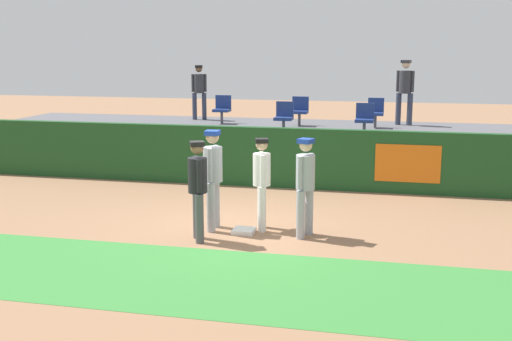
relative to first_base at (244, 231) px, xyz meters
name	(u,v)px	position (x,y,z in m)	size (l,w,h in m)	color
ground_plane	(232,231)	(-0.25, 0.05, -0.04)	(60.00, 60.00, 0.00)	#936B4C
grass_foreground_strip	(188,278)	(-0.25, -2.48, -0.04)	(18.00, 2.80, 0.01)	#388438
first_base	(244,231)	(0.00, 0.00, 0.00)	(0.40, 0.40, 0.08)	white
player_fielder_home	(262,177)	(0.27, 0.32, 0.97)	(0.41, 0.57, 1.74)	white
player_runner_visitor	(305,180)	(1.14, 0.04, 1.01)	(0.44, 0.48, 1.81)	#9EA3AD
player_coach_visitor	(213,173)	(-0.62, 0.12, 1.06)	(0.37, 0.53, 1.89)	#9EA3AD
player_umpire	(198,184)	(-0.68, -0.63, 1.00)	(0.46, 0.46, 1.79)	#4C4C51
field_wall	(275,157)	(-0.23, 4.08, 0.70)	(18.00, 0.26, 1.48)	#19471E
bleacher_platform	(292,148)	(-0.25, 6.65, 0.53)	(18.00, 4.80, 1.15)	#59595E
seat_back_left	(222,108)	(-2.50, 7.32, 1.58)	(0.48, 0.44, 0.84)	#4C4C51
seat_back_center	(300,109)	(-0.15, 7.32, 1.58)	(0.48, 0.44, 0.84)	#4C4C51
seat_front_right	(365,118)	(1.83, 5.52, 1.58)	(0.47, 0.44, 0.84)	#4C4C51
seat_front_center	(284,116)	(-0.28, 5.52, 1.58)	(0.47, 0.44, 0.84)	#4C4C51
seat_back_right	(376,111)	(2.03, 7.32, 1.58)	(0.45, 0.44, 0.84)	#4C4C51
spectator_hooded	(199,88)	(-3.50, 8.18, 2.10)	(0.46, 0.40, 1.70)	#33384C
spectator_capped	(405,88)	(2.81, 8.16, 2.21)	(0.52, 0.44, 1.89)	#33384C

